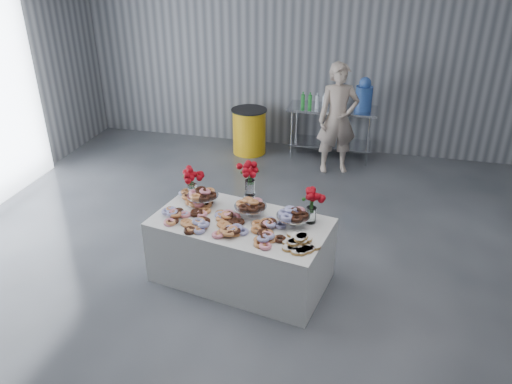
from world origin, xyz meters
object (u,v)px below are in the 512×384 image
person (338,119)px  trash_barrel (249,131)px  display_table (241,250)px  water_jug (364,95)px  prep_table (331,123)px

person → trash_barrel: (-1.57, 0.40, -0.49)m
display_table → person: bearing=77.4°
water_jug → trash_barrel: 2.07m
display_table → water_jug: water_jug is taller
display_table → water_jug: 4.01m
prep_table → water_jug: size_ratio=2.71×
display_table → prep_table: prep_table is taller
prep_table → water_jug: bearing=-0.0°
display_table → water_jug: (1.08, 3.78, 0.77)m
display_table → person: (0.72, 3.23, 0.52)m
prep_table → person: (0.14, -0.55, 0.28)m
prep_table → trash_barrel: (-1.43, -0.15, -0.21)m
display_table → trash_barrel: trash_barrel is taller
person → trash_barrel: size_ratio=2.22×
display_table → water_jug: size_ratio=3.43×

